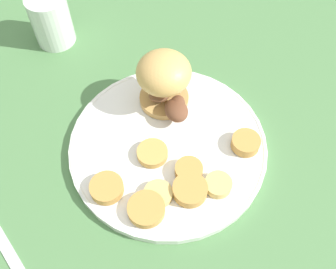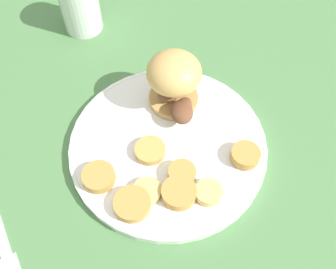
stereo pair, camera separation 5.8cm
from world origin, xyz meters
TOP-DOWN VIEW (x-y plane):
  - ground_plane at (0.00, 0.00)m, footprint 4.00×4.00m
  - dinner_plate at (0.00, 0.00)m, footprint 0.31×0.31m
  - sandwich at (-0.02, -0.08)m, footprint 0.08×0.11m
  - potato_round_0 at (0.04, 0.08)m, footprint 0.04×0.04m
  - potato_round_1 at (-0.11, 0.04)m, footprint 0.04×0.04m
  - potato_round_2 at (0.11, 0.05)m, footprint 0.05×0.05m
  - potato_round_3 at (-0.01, 0.09)m, footprint 0.05×0.05m
  - potato_round_4 at (-0.05, 0.09)m, footprint 0.04×0.04m
  - potato_round_5 at (-0.01, 0.06)m, footprint 0.04×0.04m
  - potato_round_6 at (0.06, 0.10)m, footprint 0.05×0.05m
  - potato_round_7 at (0.03, 0.01)m, footprint 0.05×0.05m
  - drinking_glass at (0.13, -0.29)m, footprint 0.07×0.07m

SIDE VIEW (x-z plane):
  - ground_plane at x=0.00m, z-range 0.00..0.00m
  - dinner_plate at x=0.00m, z-range 0.00..0.02m
  - potato_round_0 at x=0.04m, z-range 0.02..0.03m
  - potato_round_7 at x=0.03m, z-range 0.02..0.03m
  - potato_round_6 at x=0.06m, z-range 0.02..0.03m
  - potato_round_4 at x=-0.05m, z-range 0.02..0.03m
  - potato_round_2 at x=0.11m, z-range 0.02..0.03m
  - potato_round_5 at x=-0.01m, z-range 0.02..0.03m
  - potato_round_3 at x=-0.01m, z-range 0.02..0.03m
  - potato_round_1 at x=-0.11m, z-range 0.02..0.03m
  - drinking_glass at x=0.13m, z-range 0.00..0.09m
  - sandwich at x=-0.02m, z-range 0.02..0.12m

